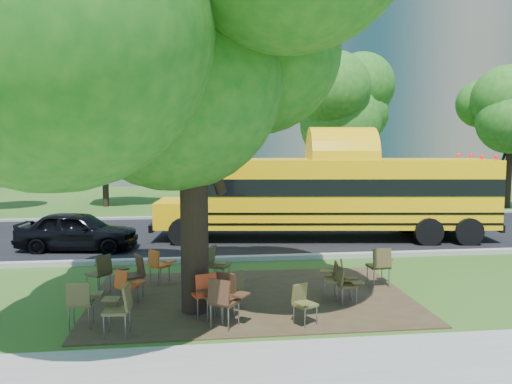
{
  "coord_description": "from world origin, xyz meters",
  "views": [
    {
      "loc": [
        -0.2,
        -11.21,
        3.48
      ],
      "look_at": [
        1.65,
        4.17,
        1.89
      ],
      "focal_mm": 35.0,
      "sensor_mm": 36.0,
      "label": 1
    }
  ],
  "objects": [
    {
      "name": "kerb_far",
      "position": [
        0.0,
        11.1,
        0.07
      ],
      "size": [
        80.0,
        0.25,
        0.14
      ],
      "primitive_type": "cube",
      "color": "gray",
      "rests_on": "ground"
    },
    {
      "name": "chair_14",
      "position": [
        -1.56,
        -2.4,
        0.59
      ],
      "size": [
        0.56,
        0.65,
        0.95
      ],
      "rotation": [
        0.0,
        0.0,
        1.49
      ],
      "color": "brown",
      "rests_on": "ground"
    },
    {
      "name": "chair_0",
      "position": [
        -2.34,
        -1.91,
        0.56
      ],
      "size": [
        0.59,
        0.53,
        0.91
      ],
      "rotation": [
        0.0,
        0.0,
        -0.0
      ],
      "color": "brown",
      "rests_on": "ground"
    },
    {
      "name": "chair_13",
      "position": [
        4.13,
        -0.04,
        0.6
      ],
      "size": [
        0.64,
        0.61,
        0.97
      ],
      "rotation": [
        0.0,
        0.0,
        0.08
      ],
      "color": "#483F1F",
      "rests_on": "ground"
    },
    {
      "name": "chair_5",
      "position": [
        1.78,
        -2.22,
        0.48
      ],
      "size": [
        0.52,
        0.64,
        0.78
      ],
      "rotation": [
        0.0,
        0.0,
        3.68
      ],
      "color": "brown",
      "rests_on": "ground"
    },
    {
      "name": "chair_10",
      "position": [
        0.25,
        0.52,
        0.6
      ],
      "size": [
        0.63,
        0.8,
        0.97
      ],
      "rotation": [
        0.0,
        0.0,
        -2.02
      ],
      "color": "#4A4420",
      "rests_on": "ground"
    },
    {
      "name": "chair_8",
      "position": [
        -2.37,
        0.2,
        0.57
      ],
      "size": [
        0.62,
        0.79,
        0.92
      ],
      "rotation": [
        0.0,
        0.0,
        0.91
      ],
      "color": "#413A1C",
      "rests_on": "ground"
    },
    {
      "name": "bg_tree_2",
      "position": [
        -5.0,
        16.0,
        4.21
      ],
      "size": [
        4.8,
        4.8,
        6.62
      ],
      "color": "black",
      "rests_on": "ground"
    },
    {
      "name": "building_main",
      "position": [
        -8.0,
        36.0,
        11.0
      ],
      "size": [
        38.0,
        16.0,
        22.0
      ],
      "primitive_type": "cube",
      "color": "#62635E",
      "rests_on": "ground"
    },
    {
      "name": "chair_2",
      "position": [
        -0.04,
        -1.59,
        0.56
      ],
      "size": [
        0.62,
        0.68,
        0.91
      ],
      "rotation": [
        0.0,
        0.0,
        0.3
      ],
      "color": "red",
      "rests_on": "ground"
    },
    {
      "name": "chair_9",
      "position": [
        -1.61,
        -0.07,
        0.58
      ],
      "size": [
        0.76,
        0.64,
        0.95
      ],
      "rotation": [
        0.0,
        0.0,
        2.02
      ],
      "color": "#412617",
      "rests_on": "ground"
    },
    {
      "name": "chair_3",
      "position": [
        0.26,
        -1.81,
        0.58
      ],
      "size": [
        0.81,
        0.64,
        0.94
      ],
      "rotation": [
        0.0,
        0.0,
        2.45
      ],
      "color": "#412717",
      "rests_on": "ground"
    },
    {
      "name": "asphalt_road",
      "position": [
        0.0,
        7.0,
        0.02
      ],
      "size": [
        80.0,
        8.0,
        0.04
      ],
      "primitive_type": "cube",
      "color": "black",
      "rests_on": "ground"
    },
    {
      "name": "chair_11",
      "position": [
        0.54,
        -1.15,
        0.52
      ],
      "size": [
        0.57,
        0.65,
        0.84
      ],
      "rotation": [
        0.0,
        0.0,
        0.39
      ],
      "color": "#483F1F",
      "rests_on": "ground"
    },
    {
      "name": "black_car",
      "position": [
        -3.96,
        4.97,
        0.64
      ],
      "size": [
        3.91,
        2.0,
        1.27
      ],
      "primitive_type": "imported",
      "rotation": [
        0.0,
        0.0,
        1.44
      ],
      "color": "black",
      "rests_on": "ground"
    },
    {
      "name": "chair_7",
      "position": [
        2.92,
        -1.16,
        0.5
      ],
      "size": [
        0.53,
        0.54,
        0.81
      ],
      "rotation": [
        0.0,
        0.0,
        -1.46
      ],
      "color": "#4A4120",
      "rests_on": "ground"
    },
    {
      "name": "chair_15",
      "position": [
        -1.14,
        0.92,
        0.52
      ],
      "size": [
        0.72,
        0.57,
        0.84
      ],
      "rotation": [
        0.0,
        0.0,
        5.47
      ],
      "color": "#B94E13",
      "rests_on": "ground"
    },
    {
      "name": "bg_tree_4",
      "position": [
        16.0,
        13.0,
        4.34
      ],
      "size": [
        5.0,
        5.0,
        6.85
      ],
      "color": "black",
      "rests_on": "ground"
    },
    {
      "name": "chair_6",
      "position": [
        2.8,
        -0.89,
        0.56
      ],
      "size": [
        0.54,
        0.69,
        0.9
      ],
      "rotation": [
        0.0,
        0.0,
        1.32
      ],
      "color": "brown",
      "rests_on": "ground"
    },
    {
      "name": "chair_1",
      "position": [
        -1.69,
        -0.71,
        0.48
      ],
      "size": [
        0.67,
        0.53,
        0.78
      ],
      "rotation": [
        0.0,
        0.0,
        -0.73
      ],
      "color": "#BD4314",
      "rests_on": "ground"
    },
    {
      "name": "chair_4",
      "position": [
        0.29,
        -2.26,
        0.6
      ],
      "size": [
        0.82,
        0.65,
        0.97
      ],
      "rotation": [
        0.0,
        0.0,
        -0.6
      ],
      "color": "#422717",
      "rests_on": "ground"
    },
    {
      "name": "bg_tree_3",
      "position": [
        8.0,
        14.0,
        5.03
      ],
      "size": [
        5.6,
        5.6,
        7.84
      ],
      "color": "black",
      "rests_on": "ground"
    },
    {
      "name": "kerb_near",
      "position": [
        0.0,
        3.0,
        0.07
      ],
      "size": [
        80.0,
        0.25,
        0.14
      ],
      "primitive_type": "cube",
      "color": "gray",
      "rests_on": "ground"
    },
    {
      "name": "ground",
      "position": [
        0.0,
        0.0,
        0.0
      ],
      "size": [
        160.0,
        160.0,
        0.0
      ],
      "primitive_type": "plane",
      "color": "#264816",
      "rests_on": "ground"
    },
    {
      "name": "main_tree",
      "position": [
        -0.25,
        -1.25,
        5.68
      ],
      "size": [
        7.2,
        7.2,
        9.3
      ],
      "color": "black",
      "rests_on": "ground"
    },
    {
      "name": "building_right",
      "position": [
        24.0,
        38.0,
        12.5
      ],
      "size": [
        30.0,
        16.0,
        25.0
      ],
      "primitive_type": "cube",
      "color": "#6C635A",
      "rests_on": "ground"
    },
    {
      "name": "school_bus",
      "position": [
        4.74,
        5.8,
        1.65
      ],
      "size": [
        11.84,
        3.86,
        2.85
      ],
      "rotation": [
        0.0,
        0.0,
        -0.12
      ],
      "color": "#FAB707",
      "rests_on": "ground"
    },
    {
      "name": "dirt_patch",
      "position": [
        1.0,
        -0.5,
        0.01
      ],
      "size": [
        7.0,
        4.5,
        0.03
      ],
      "primitive_type": "cube",
      "color": "#382819",
      "rests_on": "ground"
    },
    {
      "name": "chair_12",
      "position": [
        2.92,
        -0.88,
        0.52
      ],
      "size": [
        0.5,
        0.61,
        0.84
      ],
      "rotation": [
        0.0,
        0.0,
        4.55
      ],
      "color": "#4A321A",
      "rests_on": "ground"
    }
  ]
}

